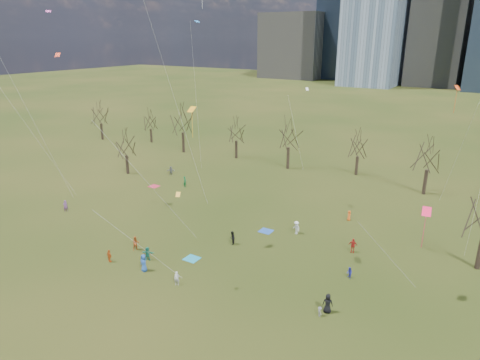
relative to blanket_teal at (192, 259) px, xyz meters
The scene contains 22 objects.
ground 3.69m from the blanket_teal, 73.80° to the right, with size 500.00×500.00×0.00m, color black.
downtown_skyline 210.75m from the blanket_teal, 90.39° to the left, with size 212.50×78.00×118.00m.
bare_tree_row 34.24m from the blanket_teal, 88.40° to the left, with size 113.04×29.80×9.50m.
blanket_teal is the anchor object (origin of this frame).
blanket_navy 11.17m from the blanket_teal, 71.35° to the left, with size 1.60×1.50×0.03m, color #234BA3.
blanket_crimson 25.63m from the blanket_teal, 142.03° to the left, with size 1.60×1.50×0.03m, color #B8243D.
person_0 5.46m from the blanket_teal, 119.54° to the right, with size 0.93×0.61×1.91m, color #2754AA.
person_1 5.34m from the blanket_teal, 67.85° to the right, with size 0.53×0.35×1.46m, color silver.
person_2 6.99m from the blanket_teal, 165.41° to the right, with size 0.82×0.64×1.69m, color #A74217.
person_3 16.07m from the blanket_teal, ahead, with size 0.62×0.35×0.95m, color slate.
person_4 8.95m from the blanket_teal, 143.61° to the right, with size 0.85×0.35×1.45m, color #D15417.
person_5 4.88m from the blanket_teal, 145.33° to the right, with size 1.45×0.46×1.56m, color #19745D.
person_6 16.36m from the blanket_teal, ahead, with size 0.91×0.59×1.86m, color black.
person_7 23.48m from the blanket_teal, behind, with size 0.61×0.40×1.67m, color #824891.
person_8 16.97m from the blanket_teal, 18.40° to the left, with size 0.59×0.46×1.21m, color #282AAF.
person_9 13.93m from the blanket_teal, 59.16° to the left, with size 1.09×0.63×1.69m, color silver.
person_10 18.27m from the blanket_teal, 36.78° to the left, with size 1.01×0.42×1.72m, color #AC1C18.
person_11 30.89m from the blanket_teal, 134.89° to the left, with size 1.48×0.47×1.59m, color slate.
person_12 22.53m from the blanket_teal, 59.63° to the left, with size 0.68×0.44×1.40m, color orange.
person_13 24.10m from the blanket_teal, 130.66° to the left, with size 0.66×0.43×1.81m, color #186F34.
person_14 5.69m from the blanket_teal, 70.25° to the left, with size 0.81×0.63×1.67m, color black.
kites_airborne 18.02m from the blanket_teal, 67.63° to the left, with size 58.07×45.69×31.05m.
Camera 1 is at (25.82, -29.35, 23.45)m, focal length 32.00 mm.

